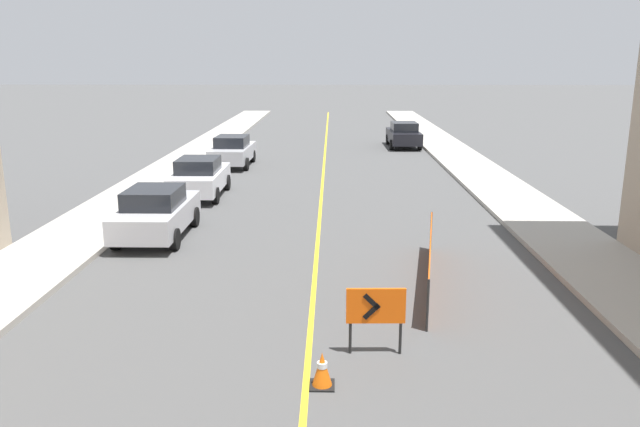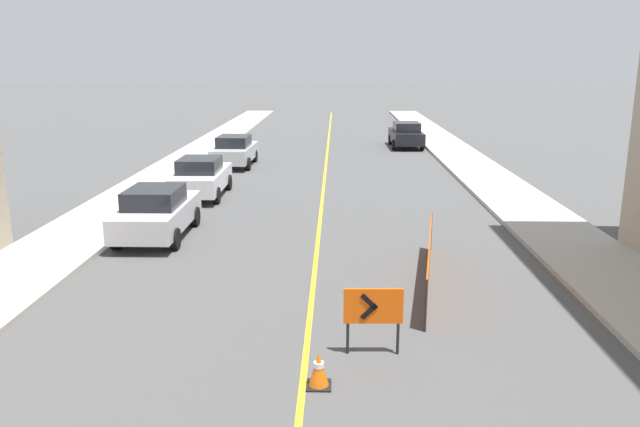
% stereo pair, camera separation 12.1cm
% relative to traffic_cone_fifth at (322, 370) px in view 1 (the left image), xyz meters
% --- Properties ---
extents(lane_stripe, '(0.12, 73.42, 0.01)m').
position_rel_traffic_cone_fifth_xyz_m(lane_stripe, '(-0.27, 20.18, -0.30)').
color(lane_stripe, gold).
rests_on(lane_stripe, ground_plane).
extents(sidewalk_left, '(2.77, 73.42, 0.16)m').
position_rel_traffic_cone_fifth_xyz_m(sidewalk_left, '(-7.77, 20.18, -0.22)').
color(sidewalk_left, '#ADA89E').
rests_on(sidewalk_left, ground_plane).
extents(sidewalk_right, '(2.77, 73.42, 0.16)m').
position_rel_traffic_cone_fifth_xyz_m(sidewalk_right, '(7.22, 20.18, -0.22)').
color(sidewalk_right, '#ADA89E').
rests_on(sidewalk_right, ground_plane).
extents(traffic_cone_fifth, '(0.42, 0.42, 0.61)m').
position_rel_traffic_cone_fifth_xyz_m(traffic_cone_fifth, '(0.00, 0.00, 0.00)').
color(traffic_cone_fifth, black).
rests_on(traffic_cone_fifth, ground_plane).
extents(arrow_barricade_primary, '(1.10, 0.10, 1.29)m').
position_rel_traffic_cone_fifth_xyz_m(arrow_barricade_primary, '(0.97, 1.23, 0.60)').
color(arrow_barricade_primary, '#EF560C').
rests_on(arrow_barricade_primary, ground_plane).
extents(safety_mesh_fence, '(0.98, 5.70, 1.12)m').
position_rel_traffic_cone_fifth_xyz_m(safety_mesh_fence, '(2.55, 5.05, 0.26)').
color(safety_mesh_fence, '#EF560C').
rests_on(safety_mesh_fence, ground_plane).
extents(parked_car_curb_near, '(1.93, 4.31, 1.59)m').
position_rel_traffic_cone_fifth_xyz_m(parked_car_curb_near, '(-5.24, 8.98, 0.50)').
color(parked_car_curb_near, '#B7B7BC').
rests_on(parked_car_curb_near, ground_plane).
extents(parked_car_curb_mid, '(1.93, 4.31, 1.59)m').
position_rel_traffic_cone_fifth_xyz_m(parked_car_curb_mid, '(-5.15, 14.94, 0.50)').
color(parked_car_curb_mid, silver).
rests_on(parked_car_curb_mid, ground_plane).
extents(parked_car_curb_far, '(1.95, 4.35, 1.59)m').
position_rel_traffic_cone_fifth_xyz_m(parked_car_curb_far, '(-4.98, 22.38, 0.50)').
color(parked_car_curb_far, '#B7B7BC').
rests_on(parked_car_curb_far, ground_plane).
extents(parked_car_opposite_side, '(1.94, 4.33, 1.59)m').
position_rel_traffic_cone_fifth_xyz_m(parked_car_opposite_side, '(4.65, 29.81, 0.50)').
color(parked_car_opposite_side, black).
rests_on(parked_car_opposite_side, ground_plane).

